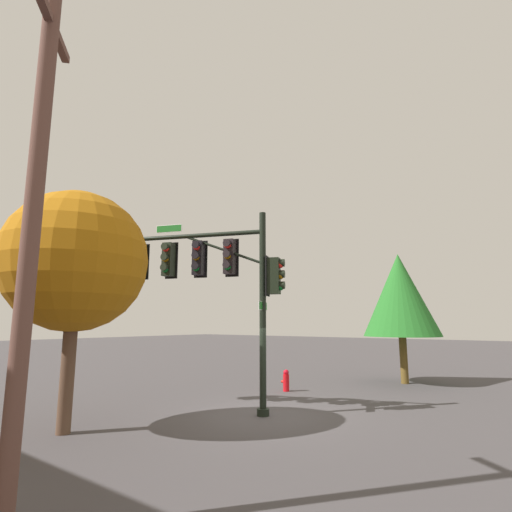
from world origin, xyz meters
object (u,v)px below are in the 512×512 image
at_px(signal_pole_assembly, 197,269).
at_px(fire_hydrant, 286,380).
at_px(tree_near, 76,262).
at_px(utility_pole, 32,221).
at_px(tree_mid, 400,295).

xyz_separation_m(signal_pole_assembly, fire_hydrant, (-0.30, -4.75, -3.95)).
xyz_separation_m(signal_pole_assembly, tree_near, (0.76, 3.64, -0.14)).
distance_m(signal_pole_assembly, fire_hydrant, 6.19).
relative_size(utility_pole, fire_hydrant, 9.41).
relative_size(signal_pole_assembly, tree_near, 1.02).
bearing_deg(fire_hydrant, tree_mid, -122.84).
distance_m(signal_pole_assembly, tree_mid, 10.22).
bearing_deg(utility_pole, tree_near, -35.57).
relative_size(utility_pole, tree_near, 1.29).
xyz_separation_m(utility_pole, fire_hydrant, (3.02, -11.30, -3.66)).
relative_size(fire_hydrant, tree_mid, 0.14).
bearing_deg(tree_near, signal_pole_assembly, -101.77).
bearing_deg(fire_hydrant, utility_pole, 104.97).
bearing_deg(utility_pole, signal_pole_assembly, -63.11).
xyz_separation_m(utility_pole, tree_near, (4.08, -2.92, 0.15)).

